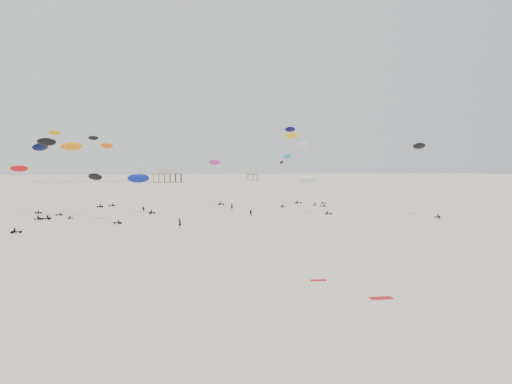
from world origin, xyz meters
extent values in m
plane|color=beige|center=(0.00, 200.00, 0.00)|extent=(900.00, 900.00, 0.00)
cube|color=brown|center=(-10.00, 350.00, 6.15)|extent=(21.00, 13.00, 0.30)
cube|color=silver|center=(-10.00, 350.00, 7.90)|extent=(14.00, 8.40, 3.20)
cube|color=#B2B2AD|center=(-10.00, 350.00, 9.65)|extent=(15.00, 9.00, 0.30)
cube|color=brown|center=(60.00, 380.00, 5.15)|extent=(9.00, 7.00, 0.30)
cube|color=silver|center=(60.00, 380.00, 6.50)|extent=(5.60, 4.20, 2.40)
cube|color=#B2B2AD|center=(60.00, 380.00, 7.85)|extent=(6.00, 4.50, 0.30)
cube|color=black|center=(-62.00, 350.00, 1.45)|extent=(80.00, 0.10, 0.10)
cylinder|color=gray|center=(44.96, 93.09, 8.84)|extent=(0.03, 0.03, 17.65)
ellipsoid|color=black|center=(44.14, 96.33, 17.75)|extent=(4.52, 2.91, 2.07)
cylinder|color=gray|center=(18.37, 129.30, 11.98)|extent=(0.03, 0.03, 23.30)
ellipsoid|color=#0A0544|center=(20.21, 131.49, 24.00)|extent=(4.46, 3.33, 2.04)
cylinder|color=gray|center=(-46.56, 119.81, 10.81)|extent=(0.03, 0.03, 22.43)
ellipsoid|color=gold|center=(-47.73, 124.31, 21.62)|extent=(3.63, 2.31, 1.67)
cylinder|color=gray|center=(25.00, 135.55, 7.93)|extent=(0.03, 0.03, 18.38)
ellipsoid|color=#1C9ED3|center=(21.80, 140.37, 15.75)|extent=(4.00, 3.52, 1.91)
cylinder|color=gray|center=(30.70, 140.05, 9.79)|extent=(0.03, 0.03, 19.72)
ellipsoid|color=silver|center=(27.65, 141.91, 19.70)|extent=(4.11, 4.11, 2.01)
cylinder|color=gray|center=(-36.53, 139.92, 9.43)|extent=(0.03, 0.03, 17.54)
ellipsoid|color=#FF650D|center=(-35.58, 141.19, 18.84)|extent=(4.78, 3.90, 2.16)
cylinder|color=gray|center=(-1.21, 141.69, 6.85)|extent=(0.03, 0.03, 12.65)
ellipsoid|color=#CB2FA2|center=(-2.06, 143.09, 13.80)|extent=(4.79, 4.61, 2.34)
cylinder|color=gray|center=(24.34, 146.29, 6.99)|extent=(0.03, 0.03, 17.14)
ellipsoid|color=black|center=(23.02, 152.02, 13.81)|extent=(2.93, 3.51, 1.58)
cylinder|color=gray|center=(-41.95, 111.51, 8.66)|extent=(0.03, 0.03, 18.82)
ellipsoid|color=orange|center=(-42.30, 116.37, 17.68)|extent=(5.88, 4.47, 2.71)
cylinder|color=gray|center=(-32.65, 99.56, 4.99)|extent=(0.03, 0.03, 15.40)
ellipsoid|color=black|center=(-35.54, 105.24, 10.11)|extent=(4.69, 4.40, 2.22)
cylinder|color=gray|center=(-55.15, 126.49, 5.90)|extent=(0.03, 0.03, 15.39)
ellipsoid|color=red|center=(-58.43, 131.13, 11.94)|extent=(4.96, 2.70, 2.36)
cylinder|color=gray|center=(-50.55, 83.13, 5.79)|extent=(0.03, 0.03, 11.62)
cylinder|color=gray|center=(-37.79, 149.76, 11.01)|extent=(0.03, 0.03, 26.32)
ellipsoid|color=black|center=(-41.16, 157.21, 21.97)|extent=(3.97, 2.56, 1.83)
cylinder|color=gray|center=(-47.10, 109.01, 9.22)|extent=(0.03, 0.03, 17.86)
ellipsoid|color=black|center=(-47.48, 111.91, 18.59)|extent=(5.62, 3.96, 2.56)
cylinder|color=gray|center=(20.78, 107.12, 4.37)|extent=(0.03, 0.03, 10.40)
ellipsoid|color=white|center=(18.81, 110.20, 8.95)|extent=(5.05, 2.40, 2.43)
cylinder|color=gray|center=(-24.16, 117.39, 4.53)|extent=(0.03, 0.03, 9.19)
ellipsoid|color=#0C1D9D|center=(-25.80, 119.43, 9.35)|extent=(5.86, 2.10, 2.81)
cylinder|color=gray|center=(-49.15, 110.95, 8.63)|extent=(0.03, 0.03, 18.69)
ellipsoid|color=#04093B|center=(-49.76, 116.00, 17.43)|extent=(4.89, 5.79, 2.61)
cylinder|color=gray|center=(26.35, 133.26, 11.14)|extent=(0.03, 0.03, 25.33)
ellipsoid|color=yellow|center=(23.01, 139.44, 22.52)|extent=(4.90, 2.48, 2.37)
imported|color=black|center=(-16.86, 84.51, 0.00)|extent=(1.00, 1.01, 2.31)
imported|color=black|center=(2.07, 103.62, 0.00)|extent=(1.13, 0.78, 2.13)
imported|color=black|center=(-24.57, 120.16, 0.00)|extent=(1.24, 0.87, 1.91)
imported|color=black|center=(0.33, 122.86, 0.00)|extent=(0.99, 0.94, 2.24)
cube|color=#B30B0F|center=(-0.96, 25.40, 0.00)|extent=(2.23, 0.98, 0.08)
cube|color=#BA0B17|center=(-4.45, 33.78, 0.00)|extent=(1.87, 0.93, 0.07)
camera|label=1|loc=(-22.92, -18.84, 13.02)|focal=35.00mm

